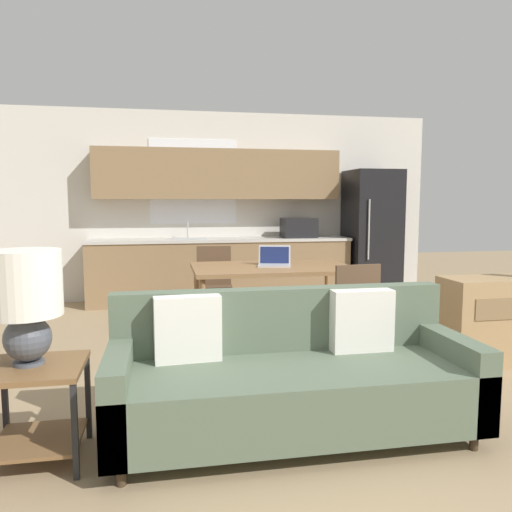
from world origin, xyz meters
name	(u,v)px	position (x,y,z in m)	size (l,w,h in m)	color
ground_plane	(305,443)	(0.00, 0.00, 0.00)	(20.00, 20.00, 0.00)	#9E8460
wall_back	(217,206)	(-0.01, 4.63, 1.36)	(6.40, 0.07, 2.70)	silver
kitchen_counter	(222,242)	(0.02, 4.33, 0.84)	(3.67, 0.65, 2.15)	#8E704C
refrigerator	(371,234)	(2.23, 4.21, 0.94)	(0.70, 0.77, 1.87)	black
dining_table	(272,272)	(0.26, 2.10, 0.72)	(1.56, 0.97, 0.78)	olive
couch	(290,378)	(-0.06, 0.15, 0.35)	(2.16, 0.80, 0.86)	#3D2D1E
side_table	(37,397)	(-1.50, 0.08, 0.36)	(0.50, 0.50, 0.54)	brown
table_lamp	(26,296)	(-1.53, 0.10, 0.91)	(0.38, 0.38, 0.62)	#4C515B
credenza	(507,319)	(2.19, 1.14, 0.38)	(1.18, 0.44, 0.76)	tan
dining_chair_near_right	(351,310)	(0.76, 1.26, 0.49)	(0.46, 0.46, 0.90)	brown
dining_chair_far_left	(214,282)	(-0.24, 2.95, 0.49)	(0.46, 0.46, 0.90)	brown
laptop	(274,261)	(0.29, 2.12, 0.83)	(0.37, 0.32, 0.20)	#B7BABC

